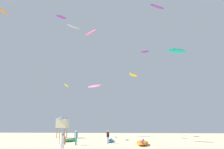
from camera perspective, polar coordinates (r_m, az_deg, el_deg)
person_foreground at (r=18.86m, az=-12.81°, el=-16.85°), size 0.57×0.41×1.79m
person_midground at (r=30.40m, az=-1.13°, el=-15.71°), size 0.39×0.49×1.72m
person_left at (r=28.70m, az=-9.36°, el=-15.64°), size 0.40×0.58×1.76m
kite_grounded_near at (r=33.72m, az=-0.35°, el=-16.81°), size 1.09×3.61×0.46m
kite_grounded_mid at (r=34.88m, az=-10.90°, el=-16.47°), size 2.14×3.73×0.44m
kite_grounded_far at (r=28.72m, az=7.92°, el=-17.16°), size 1.91×5.25×0.64m
lifeguard_tower at (r=45.00m, az=-12.78°, el=-11.95°), size 2.30×2.30×4.15m
kite_aloft_0 at (r=57.46m, az=8.54°, el=5.90°), size 2.27×1.18×0.55m
kite_aloft_1 at (r=47.79m, az=-26.45°, el=14.48°), size 0.84×2.82×0.52m
kite_aloft_2 at (r=37.38m, az=11.68°, el=16.89°), size 2.80×2.27×0.53m
kite_aloft_3 at (r=50.17m, az=16.45°, el=5.92°), size 4.52×2.50×1.08m
kite_aloft_4 at (r=36.82m, az=-5.45°, el=10.82°), size 2.89×2.91×0.73m
kite_aloft_5 at (r=49.14m, az=-11.75°, el=-2.79°), size 1.49×3.29×0.74m
kite_aloft_6 at (r=48.81m, az=-13.06°, el=14.37°), size 2.11×2.13×0.44m
kite_aloft_7 at (r=51.41m, az=-4.60°, el=-3.04°), size 4.00×2.97×1.00m
kite_aloft_8 at (r=58.92m, az=-9.97°, el=12.13°), size 3.39×3.51×0.95m
kite_aloft_9 at (r=51.73m, az=5.54°, el=-0.13°), size 2.53×3.80×0.51m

